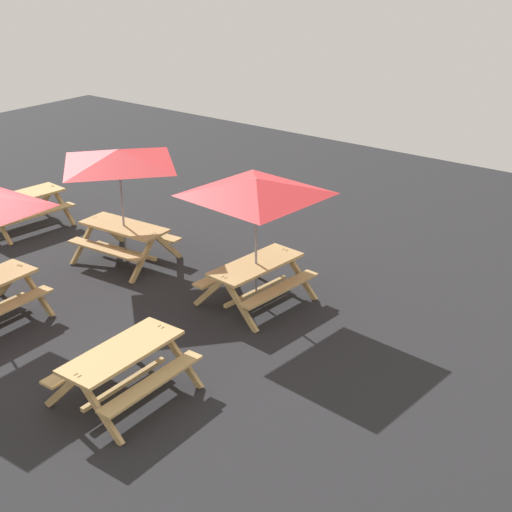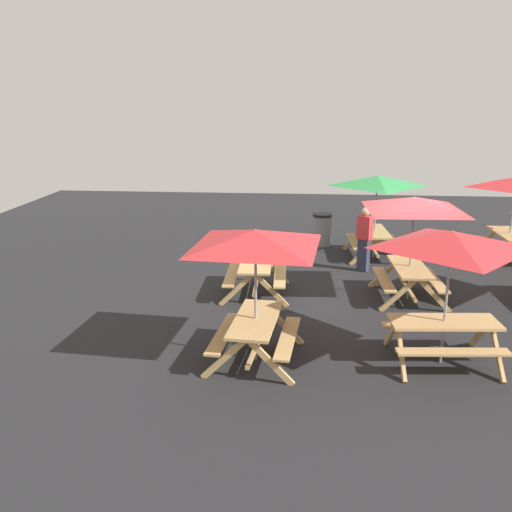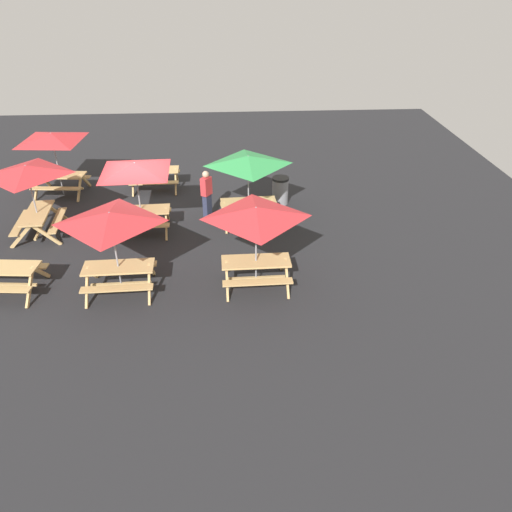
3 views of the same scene
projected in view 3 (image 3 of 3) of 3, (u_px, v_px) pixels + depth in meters
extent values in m
plane|color=#232326|center=(148.00, 228.00, 16.18)|extent=(27.82, 27.82, 0.00)
cube|color=tan|center=(154.00, 170.00, 18.56)|extent=(1.82, 0.75, 0.05)
cube|color=tan|center=(154.00, 183.00, 18.24)|extent=(1.81, 0.31, 0.04)
cube|color=tan|center=(156.00, 172.00, 19.18)|extent=(1.81, 0.31, 0.04)
cube|color=tan|center=(133.00, 184.00, 18.39)|extent=(0.08, 0.80, 0.81)
cube|color=tan|center=(135.00, 176.00, 19.01)|extent=(0.08, 0.80, 0.81)
cube|color=tan|center=(176.00, 182.00, 18.50)|extent=(0.08, 0.80, 0.81)
cube|color=tan|center=(177.00, 175.00, 19.12)|extent=(0.08, 0.80, 0.81)
cube|color=tan|center=(156.00, 183.00, 18.83)|extent=(1.56, 0.11, 0.06)
cube|color=tan|center=(256.00, 261.00, 13.02)|extent=(1.81, 0.74, 0.05)
cube|color=tan|center=(258.00, 282.00, 12.70)|extent=(1.81, 0.30, 0.04)
cube|color=tan|center=(254.00, 260.00, 13.64)|extent=(1.81, 0.30, 0.04)
cube|color=tan|center=(227.00, 282.00, 12.85)|extent=(0.08, 0.80, 0.81)
cube|color=tan|center=(226.00, 267.00, 13.47)|extent=(0.08, 0.80, 0.81)
cube|color=tan|center=(287.00, 279.00, 12.96)|extent=(0.08, 0.80, 0.81)
cube|color=tan|center=(283.00, 265.00, 13.58)|extent=(0.08, 0.80, 0.81)
cube|color=tan|center=(256.00, 278.00, 13.29)|extent=(1.56, 0.10, 0.06)
cylinder|color=gray|center=(256.00, 248.00, 12.81)|extent=(0.04, 0.04, 2.30)
pyramid|color=red|center=(256.00, 212.00, 12.29)|extent=(2.04, 2.04, 0.28)
cube|color=tan|center=(60.00, 175.00, 18.14)|extent=(1.85, 0.85, 0.05)
cube|color=tan|center=(56.00, 188.00, 17.82)|extent=(1.82, 0.41, 0.04)
cube|color=tan|center=(66.00, 177.00, 18.76)|extent=(1.82, 0.41, 0.04)
cube|color=tan|center=(37.00, 188.00, 18.04)|extent=(0.13, 0.80, 0.81)
cube|color=tan|center=(45.00, 180.00, 18.66)|extent=(0.13, 0.80, 0.81)
cube|color=tan|center=(79.00, 189.00, 18.00)|extent=(0.13, 0.80, 0.81)
cube|color=tan|center=(86.00, 181.00, 18.63)|extent=(0.13, 0.80, 0.81)
cube|color=tan|center=(62.00, 188.00, 18.41)|extent=(1.56, 0.20, 0.06)
cylinder|color=gray|center=(57.00, 164.00, 17.93)|extent=(0.04, 0.04, 2.30)
pyramid|color=red|center=(51.00, 137.00, 17.41)|extent=(2.82, 2.82, 0.28)
cube|color=tan|center=(249.00, 202.00, 16.15)|extent=(1.84, 0.80, 0.05)
cube|color=tan|center=(250.00, 218.00, 15.84)|extent=(1.81, 0.36, 0.04)
cube|color=tan|center=(247.00, 203.00, 16.77)|extent=(1.81, 0.36, 0.04)
cube|color=tan|center=(226.00, 218.00, 15.96)|extent=(0.10, 0.80, 0.81)
cube|color=tan|center=(224.00, 209.00, 16.58)|extent=(0.10, 0.80, 0.81)
cube|color=tan|center=(274.00, 216.00, 16.11)|extent=(0.10, 0.80, 0.81)
cube|color=tan|center=(271.00, 206.00, 16.73)|extent=(0.10, 0.80, 0.81)
cube|color=tan|center=(249.00, 216.00, 16.42)|extent=(1.56, 0.16, 0.06)
cylinder|color=gray|center=(248.00, 190.00, 15.94)|extent=(0.04, 0.04, 2.30)
pyramid|color=green|center=(248.00, 160.00, 15.42)|extent=(2.11, 2.11, 0.28)
cube|color=tan|center=(118.00, 267.00, 12.78)|extent=(1.82, 0.75, 0.05)
cube|color=tan|center=(117.00, 288.00, 12.46)|extent=(1.81, 0.31, 0.04)
cube|color=tan|center=(123.00, 265.00, 13.40)|extent=(1.81, 0.31, 0.04)
cube|color=tan|center=(87.00, 288.00, 12.60)|extent=(0.08, 0.80, 0.81)
cube|color=tan|center=(92.00, 273.00, 13.23)|extent=(0.08, 0.80, 0.81)
cube|color=tan|center=(149.00, 285.00, 12.72)|extent=(0.08, 0.80, 0.81)
cube|color=tan|center=(152.00, 270.00, 13.35)|extent=(0.08, 0.80, 0.81)
cube|color=tan|center=(121.00, 284.00, 13.05)|extent=(1.56, 0.12, 0.06)
cylinder|color=gray|center=(116.00, 253.00, 12.57)|extent=(0.04, 0.04, 2.30)
pyramid|color=red|center=(110.00, 217.00, 12.05)|extent=(2.06, 2.06, 0.28)
cube|color=tan|center=(37.00, 213.00, 15.46)|extent=(0.84, 1.85, 0.05)
cube|color=tan|center=(57.00, 220.00, 15.67)|extent=(0.40, 1.81, 0.04)
cube|color=tan|center=(21.00, 223.00, 15.54)|extent=(0.40, 1.81, 0.04)
cube|color=tan|center=(46.00, 235.00, 15.03)|extent=(0.80, 0.12, 0.81)
cube|color=tan|center=(21.00, 236.00, 14.94)|extent=(0.80, 0.12, 0.81)
cube|color=tan|center=(57.00, 212.00, 16.35)|extent=(0.80, 0.12, 0.81)
cube|color=tan|center=(34.00, 213.00, 16.27)|extent=(0.80, 0.12, 0.81)
cube|color=tan|center=(41.00, 228.00, 15.73)|extent=(0.19, 1.56, 0.06)
cylinder|color=gray|center=(34.00, 201.00, 15.25)|extent=(0.04, 0.04, 2.30)
pyramid|color=red|center=(26.00, 170.00, 14.72)|extent=(2.15, 2.15, 0.28)
cube|color=tan|center=(2.00, 268.00, 12.76)|extent=(1.86, 0.86, 0.05)
cube|color=tan|center=(14.00, 266.00, 13.38)|extent=(1.82, 0.42, 0.04)
cube|color=tan|center=(30.00, 288.00, 12.62)|extent=(0.13, 0.80, 0.81)
cube|color=tan|center=(41.00, 272.00, 13.24)|extent=(0.13, 0.80, 0.81)
cube|color=tan|center=(7.00, 284.00, 13.03)|extent=(1.56, 0.21, 0.06)
cube|color=tan|center=(141.00, 210.00, 15.64)|extent=(1.83, 0.77, 0.05)
cube|color=tan|center=(140.00, 226.00, 15.33)|extent=(1.81, 0.33, 0.04)
cube|color=tan|center=(143.00, 211.00, 16.26)|extent=(1.81, 0.33, 0.04)
cube|color=tan|center=(115.00, 227.00, 15.46)|extent=(0.09, 0.80, 0.81)
cube|color=tan|center=(119.00, 217.00, 16.08)|extent=(0.09, 0.80, 0.81)
cube|color=tan|center=(166.00, 225.00, 15.59)|extent=(0.09, 0.80, 0.81)
cube|color=tan|center=(167.00, 214.00, 16.21)|extent=(0.09, 0.80, 0.81)
cube|color=tan|center=(143.00, 225.00, 15.91)|extent=(1.56, 0.13, 0.06)
cylinder|color=gray|center=(139.00, 198.00, 15.43)|extent=(0.04, 0.04, 2.30)
pyramid|color=red|center=(135.00, 167.00, 14.91)|extent=(2.83, 2.83, 0.28)
cylinder|color=gray|center=(280.00, 192.00, 17.58)|extent=(0.56, 0.56, 0.90)
cylinder|color=black|center=(281.00, 179.00, 17.32)|extent=(0.59, 0.59, 0.08)
cube|color=#2D334C|center=(207.00, 206.00, 16.60)|extent=(0.31, 0.33, 0.85)
cube|color=red|center=(206.00, 186.00, 16.23)|extent=(0.39, 0.42, 0.60)
sphere|color=tan|center=(206.00, 174.00, 16.01)|extent=(0.22, 0.22, 0.22)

